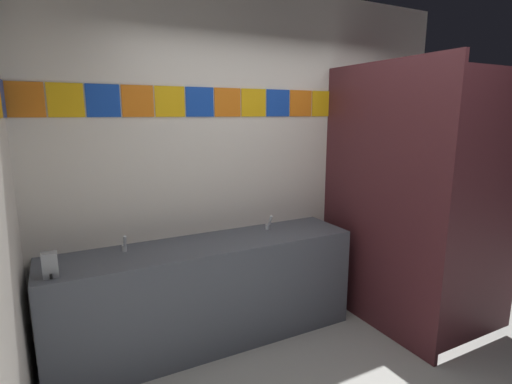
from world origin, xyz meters
name	(u,v)px	position (x,y,z in m)	size (l,w,h in m)	color
wall_back	(263,158)	(0.00, 1.50, 1.45)	(3.87, 0.09, 2.89)	silver
vanity_counter	(208,292)	(-0.67, 1.19, 0.43)	(2.42, 0.55, 0.84)	#4C515B
faucet_left	(124,245)	(-1.28, 1.28, 0.90)	(0.04, 0.10, 0.14)	silver
faucet_right	(269,224)	(-0.07, 1.28, 0.90)	(0.04, 0.10, 0.14)	silver
soap_dispenser	(50,265)	(-1.76, 1.03, 0.92)	(0.09, 0.09, 0.16)	gray
stall_divider	(416,204)	(0.86, 0.53, 1.13)	(0.92, 1.37, 2.25)	#471E23
toilet	(402,272)	(1.28, 0.97, 0.30)	(0.39, 0.49, 0.74)	white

